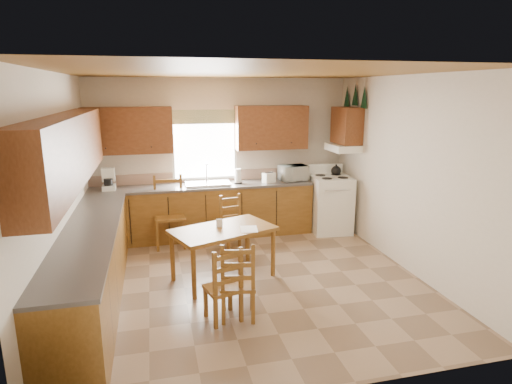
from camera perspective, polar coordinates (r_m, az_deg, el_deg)
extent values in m
plane|color=#896E53|center=(5.85, -0.75, -11.78)|extent=(4.50, 4.50, 0.00)
plane|color=brown|center=(5.30, -0.84, 15.68)|extent=(4.50, 4.50, 0.00)
plane|color=beige|center=(5.39, -24.79, -0.06)|extent=(4.50, 4.50, 0.00)
plane|color=beige|center=(6.30, 19.60, 2.20)|extent=(4.50, 4.50, 0.00)
plane|color=beige|center=(7.59, -4.60, 4.74)|extent=(4.50, 4.50, 0.00)
plane|color=beige|center=(3.34, 7.91, -6.72)|extent=(4.50, 4.50, 0.00)
cube|color=brown|center=(7.44, -6.95, -2.66)|extent=(3.75, 0.60, 0.88)
cube|color=brown|center=(5.47, -21.01, -9.55)|extent=(0.60, 3.60, 0.88)
cube|color=#4E4845|center=(7.33, -7.05, 0.79)|extent=(3.75, 0.63, 0.04)
cube|color=#4E4845|center=(5.31, -21.43, -4.97)|extent=(0.63, 3.60, 0.04)
cube|color=#90705C|center=(7.59, -7.33, 2.07)|extent=(3.75, 0.01, 0.18)
cube|color=brown|center=(7.28, -16.68, 7.86)|extent=(1.41, 0.33, 0.75)
cube|color=brown|center=(7.55, 2.08, 8.59)|extent=(1.25, 0.33, 0.75)
cube|color=brown|center=(5.13, -23.84, 5.15)|extent=(0.33, 3.60, 0.75)
cube|color=brown|center=(7.57, 12.00, 8.67)|extent=(0.33, 0.62, 0.62)
cube|color=white|center=(7.59, 11.52, 5.81)|extent=(0.44, 0.62, 0.12)
cube|color=white|center=(7.49, -6.87, 6.12)|extent=(1.13, 0.02, 1.18)
cube|color=white|center=(7.49, -6.86, 6.12)|extent=(1.05, 0.01, 1.10)
cube|color=#44602E|center=(7.42, -6.95, 9.93)|extent=(1.19, 0.01, 0.24)
cube|color=silver|center=(7.33, -6.48, 1.13)|extent=(0.75, 0.45, 0.04)
cone|color=black|center=(7.32, 14.22, 12.16)|extent=(0.22, 0.22, 0.36)
cone|color=black|center=(7.61, 13.10, 12.56)|extent=(0.22, 0.22, 0.36)
cone|color=black|center=(7.89, 12.03, 12.34)|extent=(0.22, 0.22, 0.36)
cube|color=white|center=(7.76, 9.88, -1.68)|extent=(0.73, 0.75, 0.99)
cube|color=white|center=(7.27, -19.08, 1.57)|extent=(0.22, 0.26, 0.34)
cylinder|color=white|center=(7.37, -2.42, 2.13)|extent=(0.11, 0.11, 0.25)
cube|color=white|center=(7.46, 1.74, 1.94)|extent=(0.24, 0.20, 0.17)
imported|color=white|center=(7.65, 5.01, 2.55)|extent=(0.49, 0.38, 0.27)
cube|color=brown|center=(5.82, -4.37, -8.17)|extent=(1.50, 1.17, 0.71)
cube|color=brown|center=(4.82, -2.44, -11.57)|extent=(0.44, 0.43, 0.91)
cube|color=brown|center=(4.80, -4.45, -12.03)|extent=(0.44, 0.43, 0.86)
cube|color=brown|center=(7.03, -11.45, -2.69)|extent=(0.48, 0.46, 1.14)
cube|color=brown|center=(6.73, -2.97, -4.33)|extent=(0.43, 0.42, 0.88)
cube|color=white|center=(5.66, -0.94, -4.95)|extent=(0.26, 0.32, 0.00)
cube|color=white|center=(5.75, -4.91, -4.15)|extent=(0.09, 0.04, 0.11)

